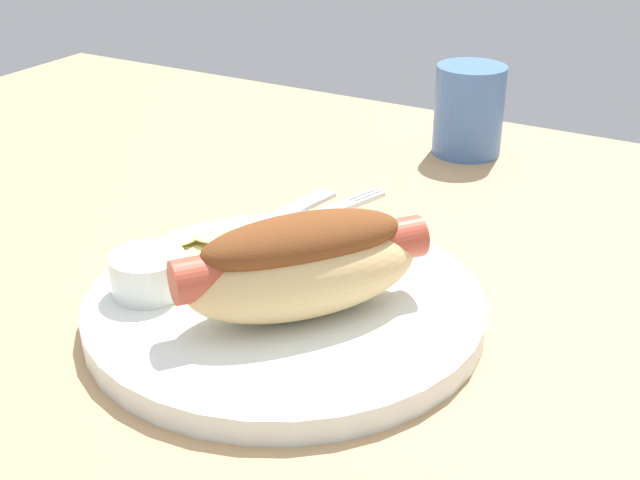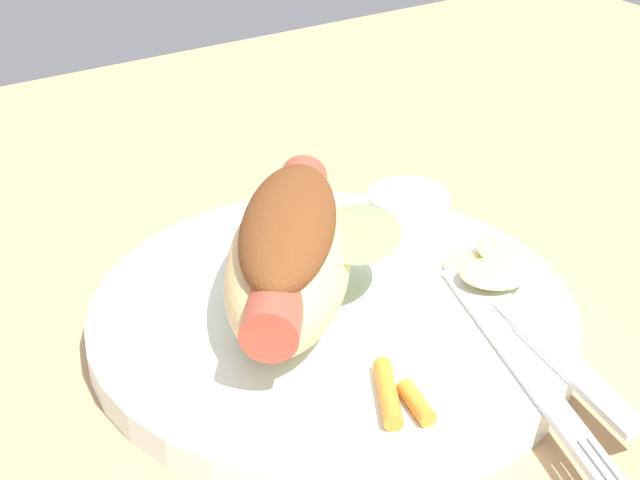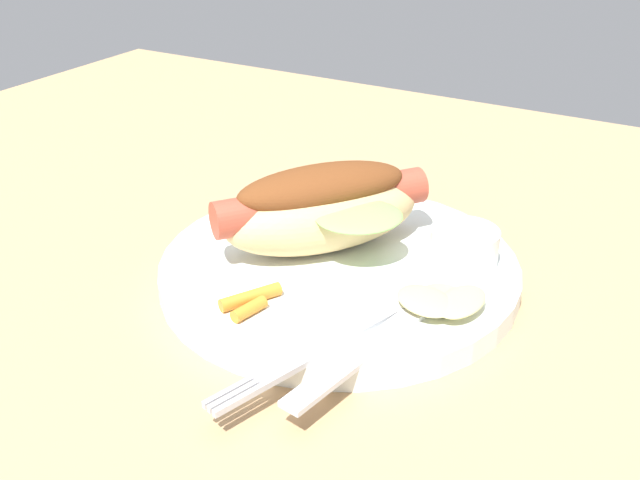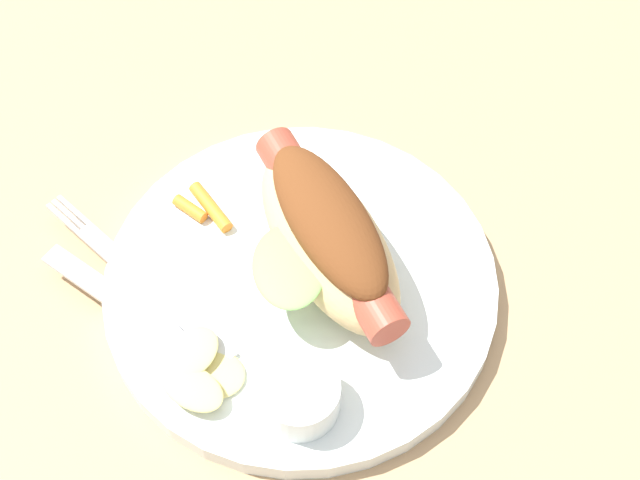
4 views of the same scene
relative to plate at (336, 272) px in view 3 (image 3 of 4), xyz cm
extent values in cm
cube|color=tan|center=(0.88, 0.49, -1.70)|extent=(120.00, 90.00, 1.80)
cylinder|color=white|center=(0.00, 0.00, 0.00)|extent=(25.20, 25.20, 1.60)
ellipsoid|color=#DBB77A|center=(-1.97, 1.50, 3.48)|extent=(13.79, 15.39, 5.35)
cylinder|color=#B24733|center=(-1.97, 1.50, 4.41)|extent=(11.63, 14.12, 2.63)
ellipsoid|color=brown|center=(-1.97, 1.50, 5.60)|extent=(11.23, 12.71, 2.95)
ellipsoid|color=#7FC65B|center=(1.46, 0.71, 4.55)|extent=(7.46, 7.16, 1.13)
cylinder|color=white|center=(7.71, 4.30, 2.09)|extent=(4.75, 4.75, 2.59)
cube|color=silver|center=(4.93, -7.36, 1.00)|extent=(5.29, 13.66, 0.40)
cube|color=silver|center=(1.95, -15.41, 1.00)|extent=(1.24, 3.14, 0.40)
cube|color=silver|center=(2.38, -15.54, 1.00)|extent=(1.24, 3.14, 0.40)
cube|color=silver|center=(2.81, -15.68, 1.00)|extent=(1.24, 3.14, 0.40)
cube|color=silver|center=(6.65, -7.90, 0.98)|extent=(3.90, 14.44, 0.36)
ellipsoid|color=#DDCD79|center=(8.29, -1.31, 1.05)|extent=(4.07, 4.62, 0.50)
ellipsoid|color=#DDCD79|center=(9.80, -1.73, 1.63)|extent=(3.20, 4.60, 0.72)
ellipsoid|color=#DDCD79|center=(7.90, -2.89, 1.72)|extent=(4.34, 3.69, 0.97)
cylinder|color=orange|center=(-2.19, -7.28, 1.24)|extent=(2.78, 4.06, 0.88)
cylinder|color=orange|center=(-1.49, -8.46, 1.21)|extent=(1.32, 2.60, 0.82)
camera|label=1|loc=(-24.88, 39.63, 27.54)|focal=47.61mm
camera|label=2|loc=(-22.22, -32.98, 27.89)|focal=52.49mm
camera|label=3|loc=(21.86, -40.38, 26.73)|focal=42.36mm
camera|label=4|loc=(27.73, 15.34, 53.78)|focal=54.21mm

